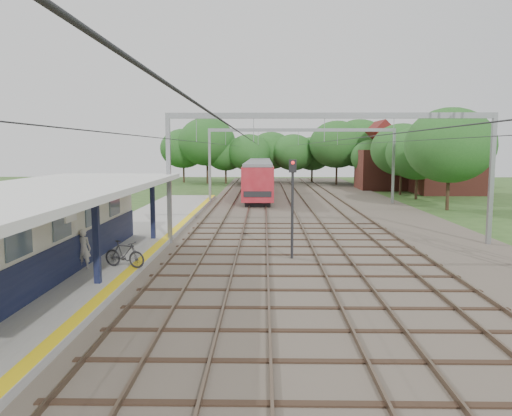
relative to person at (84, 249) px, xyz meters
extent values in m
plane|color=#2D4C1E|center=(7.16, -8.10, -1.16)|extent=(160.00, 160.00, 0.00)
cube|color=#473D33|center=(11.16, 21.90, -1.11)|extent=(18.00, 90.00, 0.10)
cube|color=gray|center=(-0.34, 5.90, -0.99)|extent=(5.00, 52.00, 0.35)
cube|color=yellow|center=(1.91, 5.90, -0.81)|extent=(0.45, 52.00, 0.01)
cube|color=beige|center=(-1.74, -1.10, 0.89)|extent=(3.20, 18.00, 3.40)
cube|color=#111737|center=(-0.12, -1.10, -0.11)|extent=(0.06, 18.00, 1.40)
cube|color=slate|center=(-0.11, -1.10, 1.39)|extent=(0.05, 16.00, 1.30)
cube|color=#111737|center=(1.26, -2.10, 0.79)|extent=(0.22, 0.22, 3.20)
cube|color=#111737|center=(1.26, 6.90, 0.79)|extent=(0.22, 0.22, 3.20)
cube|color=silver|center=(-0.64, -2.10, 2.51)|extent=(6.40, 20.00, 0.24)
cube|color=white|center=(1.16, -4.10, 1.84)|extent=(0.06, 0.85, 0.26)
cube|color=brown|center=(2.94, 21.90, -0.99)|extent=(0.07, 88.00, 0.15)
cube|color=brown|center=(4.37, 21.90, -0.99)|extent=(0.07, 88.00, 0.15)
cube|color=brown|center=(5.94, 21.90, -0.99)|extent=(0.07, 88.00, 0.15)
cube|color=brown|center=(7.37, 21.90, -0.99)|extent=(0.07, 88.00, 0.15)
cube|color=brown|center=(9.64, 21.90, -0.99)|extent=(0.07, 88.00, 0.15)
cube|color=brown|center=(11.07, 21.90, -0.99)|extent=(0.07, 88.00, 0.15)
cube|color=brown|center=(13.24, 21.90, -0.99)|extent=(0.07, 88.00, 0.15)
cube|color=brown|center=(14.67, 21.90, -0.99)|extent=(0.07, 88.00, 0.15)
cube|color=gray|center=(2.16, 6.90, 2.34)|extent=(0.22, 0.22, 7.00)
cube|color=gray|center=(19.16, 6.90, 2.34)|extent=(0.22, 0.22, 7.00)
cube|color=gray|center=(10.66, 6.90, 5.69)|extent=(17.00, 0.20, 0.30)
cube|color=gray|center=(2.16, 26.90, 2.34)|extent=(0.22, 0.22, 7.00)
cube|color=gray|center=(19.16, 26.90, 2.34)|extent=(0.22, 0.22, 7.00)
cube|color=gray|center=(10.66, 26.90, 5.69)|extent=(17.00, 0.20, 0.30)
cylinder|color=black|center=(3.66, 21.90, 4.34)|extent=(0.02, 88.00, 0.02)
cylinder|color=black|center=(6.66, 21.90, 4.34)|extent=(0.02, 88.00, 0.02)
cylinder|color=black|center=(10.36, 21.90, 4.34)|extent=(0.02, 88.00, 0.02)
cylinder|color=black|center=(13.96, 21.90, 4.34)|extent=(0.02, 88.00, 0.02)
cylinder|color=#382619|center=(-2.84, 52.90, 0.28)|extent=(0.28, 0.28, 2.88)
ellipsoid|color=#1B4819|center=(-2.84, 52.90, 3.80)|extent=(6.72, 6.72, 5.76)
cylinder|color=#382619|center=(3.16, 54.90, 0.10)|extent=(0.28, 0.28, 2.52)
ellipsoid|color=#1B4819|center=(3.16, 54.90, 3.18)|extent=(5.88, 5.88, 5.04)
cylinder|color=#382619|center=(9.16, 51.90, 0.46)|extent=(0.28, 0.28, 3.24)
ellipsoid|color=#1B4819|center=(9.16, 51.90, 4.42)|extent=(7.56, 7.56, 6.48)
cylinder|color=#382619|center=(15.16, 53.90, 0.19)|extent=(0.28, 0.28, 2.70)
ellipsoid|color=#1B4819|center=(15.16, 53.90, 3.49)|extent=(6.30, 6.30, 5.40)
cylinder|color=#382619|center=(21.66, 29.90, 0.10)|extent=(0.28, 0.28, 2.52)
ellipsoid|color=#1B4819|center=(21.66, 29.90, 3.18)|extent=(5.88, 5.88, 5.04)
cylinder|color=#382619|center=(22.16, 45.90, 0.28)|extent=(0.28, 0.28, 2.88)
ellipsoid|color=#1B4819|center=(22.16, 45.90, 3.80)|extent=(6.72, 6.72, 5.76)
cube|color=brown|center=(28.16, 37.90, 1.09)|extent=(7.00, 6.00, 4.50)
cube|color=maroon|center=(28.16, 37.90, 4.24)|extent=(4.99, 6.12, 4.99)
cube|color=brown|center=(23.16, 43.90, 1.34)|extent=(8.00, 6.00, 5.00)
cube|color=maroon|center=(23.16, 43.90, 4.74)|extent=(5.52, 6.12, 5.52)
imported|color=beige|center=(0.00, 0.00, 0.00)|extent=(0.61, 0.42, 1.62)
imported|color=black|center=(1.56, 0.29, -0.26)|extent=(1.89, 1.04, 1.10)
cube|color=black|center=(6.66, 31.41, -0.84)|extent=(2.24, 15.98, 0.44)
cube|color=maroon|center=(6.66, 31.41, 0.90)|extent=(2.80, 17.37, 3.02)
cube|color=black|center=(6.66, 31.41, 1.21)|extent=(2.84, 15.98, 0.87)
cube|color=slate|center=(6.66, 31.41, 2.53)|extent=(2.57, 17.37, 0.28)
cube|color=black|center=(6.66, 49.38, -0.84)|extent=(2.24, 15.98, 0.44)
cube|color=maroon|center=(6.66, 49.38, 0.90)|extent=(2.80, 17.37, 3.02)
cube|color=black|center=(6.66, 49.38, 1.21)|extent=(2.84, 15.98, 0.87)
cube|color=slate|center=(6.66, 49.38, 2.53)|extent=(2.57, 17.37, 0.28)
cylinder|color=black|center=(8.51, 3.19, 0.97)|extent=(0.14, 0.14, 4.26)
cube|color=black|center=(8.51, 3.19, 3.20)|extent=(0.36, 0.26, 0.59)
sphere|color=red|center=(8.51, 3.09, 3.35)|extent=(0.15, 0.15, 0.15)
camera|label=1|loc=(7.21, -19.45, 3.97)|focal=35.00mm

